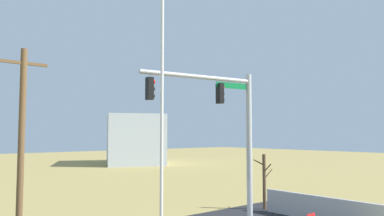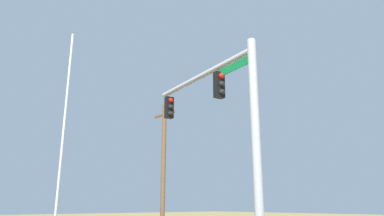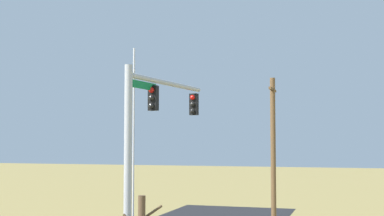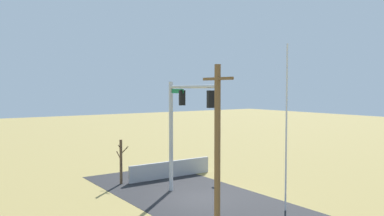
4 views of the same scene
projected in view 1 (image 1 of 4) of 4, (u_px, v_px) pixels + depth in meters
name	position (u px, v px, depth m)	size (l,w,h in m)	color
retaining_fence	(325.00, 210.00, 18.88)	(0.20, 7.18, 1.28)	#A8A8AD
signal_mast	(226.00, 121.00, 17.85)	(6.01, 1.12, 7.42)	#B2B5BA
flagpole	(162.00, 125.00, 11.48)	(0.10, 0.10, 9.47)	silver
utility_pole	(21.00, 142.00, 15.17)	(1.90, 0.26, 7.96)	brown
bare_tree	(264.00, 181.00, 22.26)	(1.27, 1.02, 3.25)	brown
distant_building	(135.00, 139.00, 56.64)	(11.74, 7.99, 7.29)	silver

